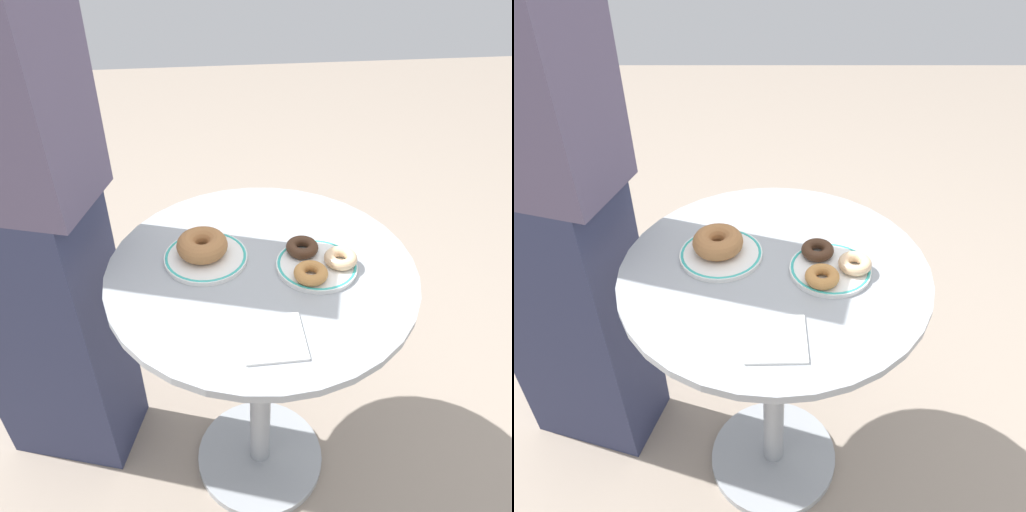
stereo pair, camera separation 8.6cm
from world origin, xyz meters
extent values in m
cube|color=gray|center=(0.00, 0.00, -0.01)|extent=(7.00, 7.00, 0.02)
cylinder|color=#999EA3|center=(0.00, 0.00, 0.73)|extent=(0.66, 0.66, 0.02)
cylinder|color=#999EA3|center=(0.00, 0.00, 0.37)|extent=(0.06, 0.06, 0.69)
cylinder|color=#999EA3|center=(0.00, 0.00, 0.01)|extent=(0.36, 0.36, 0.03)
cylinder|color=white|center=(-0.12, 0.04, 0.74)|extent=(0.18, 0.18, 0.01)
torus|color=#38B2A8|center=(-0.12, 0.04, 0.74)|extent=(0.17, 0.17, 0.01)
cylinder|color=white|center=(0.12, -0.01, 0.74)|extent=(0.17, 0.17, 0.01)
torus|color=#38B2A8|center=(0.12, -0.01, 0.74)|extent=(0.17, 0.17, 0.01)
torus|color=#A36B3D|center=(-0.12, 0.05, 0.77)|extent=(0.15, 0.15, 0.04)
torus|color=#E0B789|center=(0.16, -0.01, 0.76)|extent=(0.08, 0.08, 0.02)
torus|color=#422819|center=(0.09, 0.03, 0.76)|extent=(0.09, 0.09, 0.02)
torus|color=#BC7F42|center=(0.09, -0.05, 0.76)|extent=(0.09, 0.09, 0.02)
cube|color=white|center=(0.00, -0.20, 0.74)|extent=(0.11, 0.12, 0.01)
cube|color=#2D3351|center=(-0.53, 0.16, 0.42)|extent=(0.39, 0.31, 0.85)
camera|label=1|loc=(-0.10, -0.85, 1.44)|focal=36.83mm
camera|label=2|loc=(-0.01, -0.85, 1.44)|focal=36.83mm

